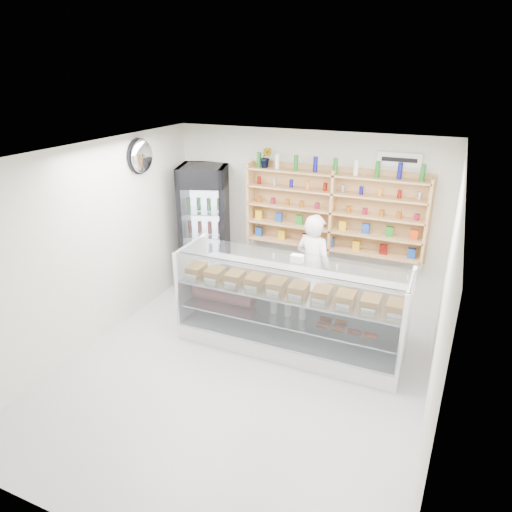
% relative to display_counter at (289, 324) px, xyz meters
% --- Properties ---
extents(room, '(5.00, 5.00, 5.00)m').
position_rel_display_counter_xyz_m(room, '(-0.36, -0.84, 1.03)').
color(room, '#9E9EA2').
rests_on(room, ground).
extents(display_counter, '(3.10, 0.93, 1.35)m').
position_rel_display_counter_xyz_m(display_counter, '(0.00, 0.00, 0.00)').
color(display_counter, white).
rests_on(display_counter, floor).
extents(shop_worker, '(0.72, 0.59, 1.70)m').
position_rel_display_counter_xyz_m(shop_worker, '(0.05, 0.92, 0.48)').
color(shop_worker, white).
rests_on(shop_worker, floor).
extents(drinks_cooler, '(0.99, 0.97, 2.18)m').
position_rel_display_counter_xyz_m(drinks_cooler, '(-2.04, 1.30, 0.73)').
color(drinks_cooler, black).
rests_on(drinks_cooler, floor).
extents(wall_shelving, '(2.84, 0.28, 1.33)m').
position_rel_display_counter_xyz_m(wall_shelving, '(0.14, 1.50, 1.23)').
color(wall_shelving, tan).
rests_on(wall_shelving, back_wall).
extents(potted_plant, '(0.20, 0.17, 0.33)m').
position_rel_display_counter_xyz_m(potted_plant, '(-0.99, 1.50, 1.99)').
color(potted_plant, '#1E6626').
rests_on(potted_plant, wall_shelving).
extents(security_mirror, '(0.15, 0.50, 0.50)m').
position_rel_display_counter_xyz_m(security_mirror, '(-2.53, 0.36, 2.08)').
color(security_mirror, silver).
rests_on(security_mirror, left_wall).
extents(wall_sign, '(0.62, 0.03, 0.20)m').
position_rel_display_counter_xyz_m(wall_sign, '(1.04, 1.63, 2.08)').
color(wall_sign, white).
rests_on(wall_sign, back_wall).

